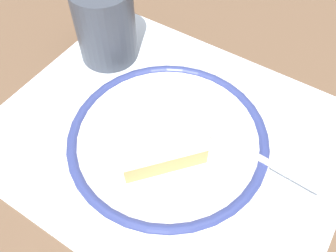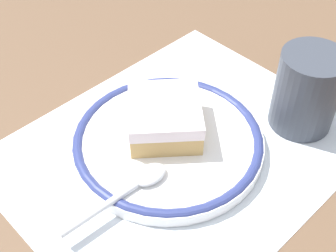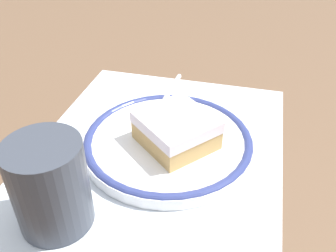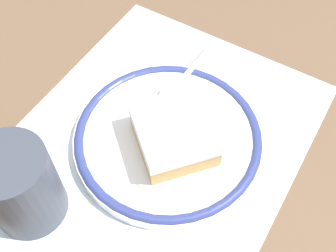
% 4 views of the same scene
% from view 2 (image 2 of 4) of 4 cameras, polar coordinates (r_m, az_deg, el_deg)
% --- Properties ---
extents(ground_plane, '(2.40, 2.40, 0.00)m').
position_cam_2_polar(ground_plane, '(0.56, 1.40, -2.96)').
color(ground_plane, brown).
extents(placemat, '(0.40, 0.33, 0.00)m').
position_cam_2_polar(placemat, '(0.56, 1.40, -2.91)').
color(placemat, silver).
rests_on(placemat, ground_plane).
extents(plate, '(0.23, 0.23, 0.02)m').
position_cam_2_polar(plate, '(0.56, 0.00, -1.86)').
color(plate, white).
rests_on(plate, placemat).
extents(cake_slice, '(0.12, 0.12, 0.04)m').
position_cam_2_polar(cake_slice, '(0.55, -0.12, 1.27)').
color(cake_slice, tan).
rests_on(cake_slice, plate).
extents(spoon, '(0.13, 0.03, 0.01)m').
position_cam_2_polar(spoon, '(0.50, -4.14, -7.23)').
color(spoon, silver).
rests_on(spoon, plate).
extents(cup, '(0.08, 0.08, 0.10)m').
position_cam_2_polar(cup, '(0.59, 16.41, 3.68)').
color(cup, '#383D47').
rests_on(cup, placemat).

